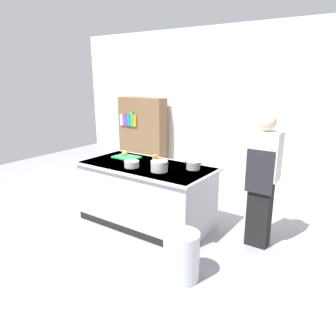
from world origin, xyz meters
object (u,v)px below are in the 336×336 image
juice_cup (155,158)px  stock_pot (159,166)px  person_chef (262,178)px  bookshelf (142,138)px  sauce_pan (193,165)px  trash_bin (181,256)px  mixing_bowl (132,164)px  onion (124,153)px

juice_cup → stock_pot: bearing=-46.0°
person_chef → bookshelf: 3.45m
person_chef → bookshelf: person_chef is taller
sauce_pan → person_chef: bearing=6.6°
stock_pot → trash_bin: stock_pot is taller
stock_pot → bookshelf: bearing=133.9°
sauce_pan → bookshelf: 2.71m
sauce_pan → mixing_bowl: size_ratio=1.22×
stock_pot → juice_cup: (-0.35, 0.36, -0.02)m
person_chef → mixing_bowl: bearing=99.6°
mixing_bowl → trash_bin: mixing_bowl is taller
mixing_bowl → bookshelf: 2.45m
sauce_pan → trash_bin: 1.37m
person_chef → juice_cup: bearing=85.9°
person_chef → stock_pot: bearing=102.5°
person_chef → onion: bearing=85.8°
stock_pot → mixing_bowl: size_ratio=1.42×
stock_pot → mixing_bowl: stock_pot is taller
onion → trash_bin: onion is taller
sauce_pan → bookshelf: bearing=143.9°
stock_pot → person_chef: (1.25, 0.45, -0.06)m
onion → trash_bin: size_ratio=0.15×
trash_bin → bookshelf: bearing=135.2°
stock_pot → mixing_bowl: 0.44m
onion → sauce_pan: size_ratio=0.32×
stock_pot → person_chef: bearing=19.7°
stock_pot → sauce_pan: stock_pot is taller
mixing_bowl → bookshelf: size_ratio=0.12×
sauce_pan → mixing_bowl: bearing=-152.1°
juice_cup → bookshelf: size_ratio=0.06×
stock_pot → juice_cup: 0.50m
sauce_pan → juice_cup: sauce_pan is taller
stock_pot → sauce_pan: 0.47m
onion → bookshelf: 1.86m
juice_cup → trash_bin: juice_cup is taller
sauce_pan → bookshelf: (-2.19, 1.59, -0.10)m
stock_pot → sauce_pan: bearing=46.3°
mixing_bowl → bookshelf: (-1.43, 1.99, -0.09)m
stock_pot → juice_cup: size_ratio=2.96×
onion → person_chef: bearing=3.1°
juice_cup → trash_bin: (1.17, -1.10, -0.68)m
person_chef → sauce_pan: bearing=89.3°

